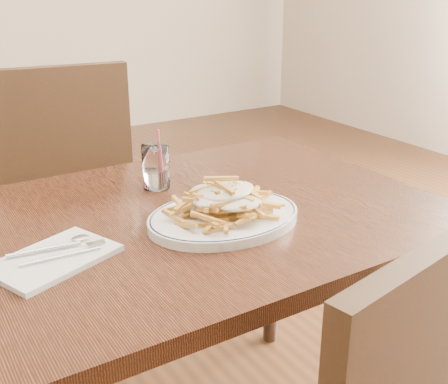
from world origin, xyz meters
TOP-DOWN VIEW (x-y plane):
  - table at (0.00, 0.00)m, footprint 1.20×0.80m
  - chair_far at (-0.05, 0.76)m, footprint 0.51×0.51m
  - fries_plate at (0.08, -0.09)m, footprint 0.39×0.35m
  - loaded_fries at (0.08, -0.09)m, footprint 0.24×0.19m
  - napkin at (-0.29, -0.07)m, footprint 0.26×0.21m
  - cutlery at (-0.29, -0.07)m, footprint 0.19×0.07m
  - water_glass at (0.05, 0.18)m, footprint 0.07×0.07m

SIDE VIEW (x-z plane):
  - chair_far at x=-0.05m, z-range 0.07..1.07m
  - table at x=0.00m, z-range 0.30..1.05m
  - napkin at x=-0.29m, z-range 0.75..0.76m
  - fries_plate at x=0.08m, z-range 0.75..0.77m
  - cutlery at x=-0.29m, z-range 0.76..0.77m
  - water_glass at x=0.05m, z-range 0.72..0.87m
  - loaded_fries at x=0.08m, z-range 0.77..0.84m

